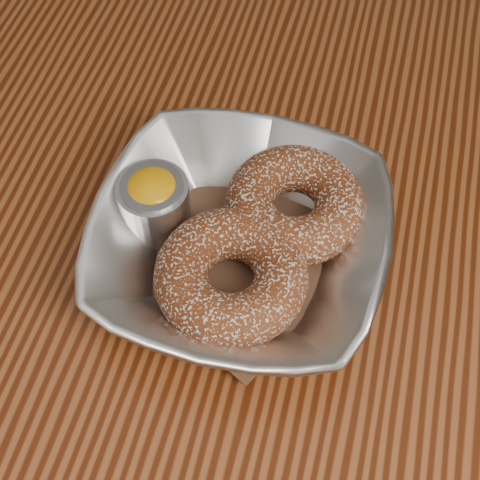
% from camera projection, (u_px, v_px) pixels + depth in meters
% --- Properties ---
extents(table, '(1.20, 0.80, 0.75)m').
position_uv_depth(table, '(276.00, 359.00, 0.57)').
color(table, brown).
rests_on(table, ground_plane).
extents(serving_bowl, '(0.21, 0.21, 0.05)m').
position_uv_depth(serving_bowl, '(240.00, 243.00, 0.49)').
color(serving_bowl, silver).
rests_on(serving_bowl, table).
extents(parchment, '(0.20, 0.20, 0.00)m').
position_uv_depth(parchment, '(240.00, 255.00, 0.50)').
color(parchment, brown).
rests_on(parchment, table).
extents(donut_back, '(0.10, 0.10, 0.04)m').
position_uv_depth(donut_back, '(294.00, 204.00, 0.50)').
color(donut_back, brown).
rests_on(donut_back, parchment).
extents(donut_front, '(0.12, 0.12, 0.04)m').
position_uv_depth(donut_front, '(231.00, 276.00, 0.47)').
color(donut_front, brown).
rests_on(donut_front, parchment).
extents(ramekin, '(0.05, 0.05, 0.05)m').
position_uv_depth(ramekin, '(155.00, 202.00, 0.49)').
color(ramekin, silver).
rests_on(ramekin, table).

